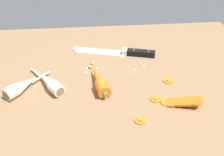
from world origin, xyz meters
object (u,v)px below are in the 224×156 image
at_px(parsnip_front, 50,83).
at_px(carrot_slice_stack, 182,101).
at_px(carrot_slice_stray_near, 169,80).
at_px(carrot_slice_stray_far, 140,120).
at_px(whole_carrot, 99,80).
at_px(carrot_slice_stray_mid, 156,99).
at_px(parsnip_mid_left, 21,86).
at_px(chefs_knife, 110,52).

relative_size(parsnip_front, carrot_slice_stack, 1.42).
bearing_deg(carrot_slice_stray_near, carrot_slice_stray_far, -126.40).
bearing_deg(carrot_slice_stack, whole_carrot, 153.54).
xyz_separation_m(carrot_slice_stray_near, carrot_slice_stray_far, (-0.13, -0.18, -0.00)).
relative_size(parsnip_front, carrot_slice_stray_mid, 5.07).
relative_size(whole_carrot, carrot_slice_stray_mid, 5.74).
relative_size(parsnip_mid_left, carrot_slice_stray_near, 4.42).
relative_size(whole_carrot, carrot_slice_stray_far, 5.86).
distance_m(parsnip_front, carrot_slice_stray_mid, 0.34).
relative_size(carrot_slice_stack, carrot_slice_stray_far, 3.65).
bearing_deg(parsnip_mid_left, carrot_slice_stack, -12.95).
height_order(parsnip_front, carrot_slice_stray_near, parsnip_front).
bearing_deg(carrot_slice_stray_far, whole_carrot, 120.89).
distance_m(carrot_slice_stack, carrot_slice_stray_near, 0.12).
height_order(carrot_slice_stack, carrot_slice_stray_near, carrot_slice_stack).
relative_size(whole_carrot, parsnip_front, 1.13).
xyz_separation_m(parsnip_front, carrot_slice_stack, (0.40, -0.12, -0.01)).
xyz_separation_m(parsnip_front, carrot_slice_stray_mid, (0.33, -0.09, -0.02)).
relative_size(chefs_knife, carrot_slice_stray_far, 10.38).
distance_m(chefs_knife, carrot_slice_stack, 0.38).
distance_m(parsnip_mid_left, carrot_slice_stack, 0.50).
bearing_deg(parsnip_front, whole_carrot, -1.15).
xyz_separation_m(whole_carrot, parsnip_mid_left, (-0.25, -0.01, -0.00)).
bearing_deg(carrot_slice_stray_far, carrot_slice_stack, 22.12).
distance_m(carrot_slice_stray_near, carrot_slice_stray_mid, 0.11).
bearing_deg(carrot_slice_stray_mid, parsnip_mid_left, 168.94).
relative_size(carrot_slice_stack, carrot_slice_stray_near, 3.54).
bearing_deg(parsnip_mid_left, chefs_knife, 36.48).
xyz_separation_m(chefs_knife, carrot_slice_stray_far, (0.05, -0.39, -0.00)).
distance_m(carrot_slice_stray_mid, carrot_slice_stray_far, 0.11).
bearing_deg(chefs_knife, carrot_slice_stray_mid, -69.82).
height_order(chefs_knife, parsnip_mid_left, parsnip_mid_left).
bearing_deg(chefs_knife, carrot_slice_stray_near, -50.13).
distance_m(parsnip_front, parsnip_mid_left, 0.09).
bearing_deg(carrot_slice_stack, carrot_slice_stray_near, 92.36).
xyz_separation_m(whole_carrot, carrot_slice_stack, (0.24, -0.12, -0.01)).
bearing_deg(parsnip_mid_left, whole_carrot, 1.77).
bearing_deg(carrot_slice_stray_near, carrot_slice_stray_mid, -126.05).
bearing_deg(whole_carrot, carrot_slice_stray_mid, -27.76).
xyz_separation_m(chefs_knife, parsnip_mid_left, (-0.30, -0.22, 0.01)).
xyz_separation_m(carrot_slice_stray_near, carrot_slice_stray_mid, (-0.07, -0.09, 0.00)).
bearing_deg(whole_carrot, chefs_knife, 75.38).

